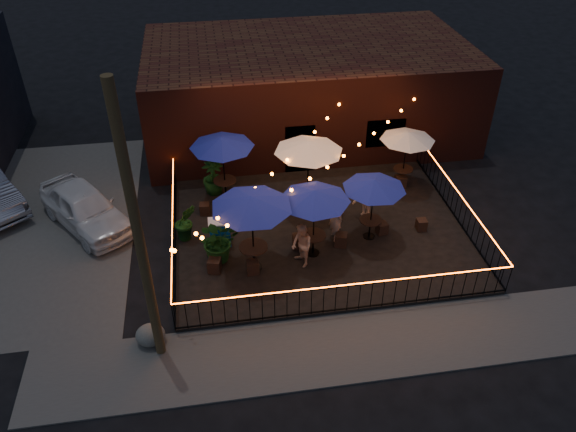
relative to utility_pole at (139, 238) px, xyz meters
name	(u,v)px	position (x,y,z in m)	size (l,w,h in m)	color
ground	(332,270)	(5.40, 2.60, -4.00)	(110.00, 110.00, 0.00)	black
patio	(319,231)	(5.40, 4.60, -3.92)	(10.00, 8.00, 0.15)	black
sidewalk	(357,346)	(5.40, -0.65, -3.98)	(18.00, 2.50, 0.05)	#454340
brick_building	(307,88)	(6.40, 12.59, -2.00)	(14.00, 8.00, 4.00)	#37140F
utility_pole	(139,238)	(0.00, 0.00, 0.00)	(0.26, 0.26, 8.00)	#3E2E19
fence_front	(348,298)	(5.40, 0.60, -3.34)	(10.00, 0.04, 1.04)	black
fence_left	(174,231)	(0.40, 4.60, -3.34)	(0.04, 8.00, 1.04)	black
fence_right	(456,205)	(10.40, 4.60, -3.34)	(0.04, 8.00, 1.04)	black
festoon_lights	(293,180)	(4.39, 4.30, -1.48)	(10.02, 8.72, 1.32)	#FF640C
cafe_table_0	(251,203)	(2.91, 2.96, -1.32)	(3.34, 3.34, 2.77)	black
cafe_table_1	(222,143)	(2.28, 7.11, -1.48)	(2.44, 2.44, 2.59)	black
cafe_table_2	(315,196)	(4.92, 3.36, -1.56)	(2.75, 2.75, 2.50)	black
cafe_table_3	(309,147)	(5.25, 6.14, -1.38)	(2.50, 2.50, 2.70)	black
cafe_table_4	(374,185)	(7.02, 3.94, -1.73)	(2.66, 2.66, 2.32)	black
cafe_table_5	(408,137)	(9.20, 7.01, -1.76)	(2.49, 2.49, 2.29)	black
bistro_chair_0	(215,265)	(1.65, 2.98, -3.62)	(0.39, 0.39, 0.46)	black
bistro_chair_1	(253,267)	(2.85, 2.72, -3.63)	(0.37, 0.37, 0.44)	black
bistro_chair_2	(205,209)	(1.45, 6.22, -3.64)	(0.35, 0.35, 0.41)	black
bistro_chair_3	(257,209)	(3.32, 5.88, -3.63)	(0.37, 0.37, 0.44)	black
bistro_chair_4	(298,241)	(4.50, 3.77, -3.62)	(0.40, 0.40, 0.47)	black
bistro_chair_5	(341,240)	(5.94, 3.63, -3.62)	(0.39, 0.39, 0.46)	black
bistro_chair_6	(302,199)	(5.07, 6.29, -3.63)	(0.37, 0.37, 0.43)	black
bistro_chair_7	(324,190)	(6.00, 6.74, -3.65)	(0.34, 0.34, 0.41)	black
bistro_chair_8	(382,228)	(7.50, 4.07, -3.64)	(0.35, 0.35, 0.42)	black
bistro_chair_9	(421,224)	(8.94, 4.07, -3.65)	(0.34, 0.34, 0.40)	black
bistro_chair_10	(377,181)	(8.19, 7.02, -3.63)	(0.38, 0.38, 0.45)	black
bistro_chair_11	(400,181)	(9.09, 6.85, -3.62)	(0.39, 0.39, 0.46)	black
patron_a	(337,214)	(5.85, 4.07, -2.87)	(0.72, 0.47, 1.97)	tan
patron_b	(302,246)	(4.45, 2.87, -3.08)	(0.75, 0.58, 1.54)	#E4AA96
patron_c	(367,197)	(7.22, 5.20, -3.08)	(0.99, 0.57, 1.54)	#CFAC90
potted_shrub_a	(219,240)	(1.85, 3.58, -3.10)	(1.35, 1.17, 1.50)	#133C11
potted_shrub_b	(186,222)	(0.80, 4.85, -3.15)	(0.77, 0.62, 1.40)	#0F350A
potted_shrub_c	(213,176)	(1.87, 7.58, -3.12)	(0.82, 0.82, 1.46)	#173D13
cooler	(220,232)	(1.92, 4.34, -3.36)	(0.74, 0.53, 0.97)	blue
boulder	(150,335)	(-0.27, 0.36, -3.67)	(0.86, 0.73, 0.67)	#4B4C46
car_white	(85,208)	(-2.72, 6.38, -3.25)	(1.77, 4.39, 1.50)	silver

